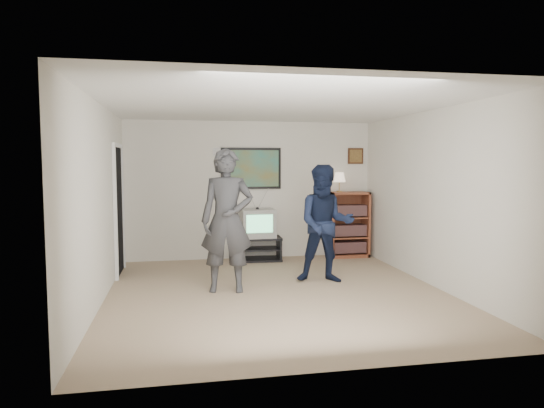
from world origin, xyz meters
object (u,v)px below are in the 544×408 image
object	(u,v)px
crt_television	(257,223)
person_tall	(227,221)
media_stand	(257,249)
person_short	(325,224)
bookshelf	(348,224)

from	to	relation	value
crt_television	person_tall	size ratio (longest dim) A/B	0.31
media_stand	person_short	bearing A→B (deg)	-64.45
bookshelf	crt_television	bearing A→B (deg)	-178.33
person_short	media_stand	bearing A→B (deg)	125.99
crt_television	person_tall	world-z (taller)	person_tall
person_short	person_tall	bearing A→B (deg)	-157.36
person_tall	person_short	xyz separation A→B (m)	(1.46, 0.25, -0.11)
person_tall	person_short	bearing A→B (deg)	18.39
media_stand	person_tall	world-z (taller)	person_tall
crt_television	bookshelf	world-z (taller)	bookshelf
bookshelf	person_short	distance (m)	2.06
media_stand	bookshelf	xyz separation A→B (m)	(1.72, 0.05, 0.39)
media_stand	person_tall	bearing A→B (deg)	-107.49
media_stand	person_short	xyz separation A→B (m)	(0.73, -1.74, 0.65)
person_tall	person_short	world-z (taller)	person_tall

